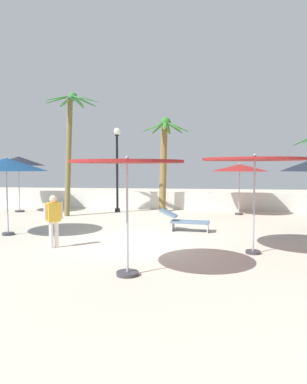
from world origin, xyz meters
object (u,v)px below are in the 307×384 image
patio_umbrella_1 (6,165)px  patio_umbrella_3 (240,168)px  palm_tree_3 (70,137)px  lamp_post_0 (117,160)px  palm_tree_1 (164,153)px  lounge_chair_0 (184,220)px  patio_umbrella_5 (18,161)px  patio_umbrella_0 (127,168)px  patio_umbrella_2 (255,162)px  guest_0 (53,216)px

patio_umbrella_1 → patio_umbrella_3: size_ratio=0.99×
patio_umbrella_3 → palm_tree_3: palm_tree_3 is taller
lamp_post_0 → patio_umbrella_1: bearing=-109.8°
palm_tree_1 → palm_tree_3: bearing=-150.3°
palm_tree_3 → lounge_chair_0: bearing=-30.0°
patio_umbrella_1 → patio_umbrella_5: (-2.87, 5.99, 0.24)m
patio_umbrella_0 → lounge_chair_0: 5.84m
patio_umbrella_2 → palm_tree_3: size_ratio=0.48×
patio_umbrella_1 → lamp_post_0: 6.95m
patio_umbrella_1 → patio_umbrella_3: bearing=36.4°
patio_umbrella_1 → lounge_chair_0: bearing=14.1°
patio_umbrella_0 → lounge_chair_0: (1.01, 5.41, -1.94)m
lamp_post_0 → lounge_chair_0: (3.75, -5.00, -2.37)m
lounge_chair_0 → patio_umbrella_2: bearing=-56.8°
patio_umbrella_2 → palm_tree_1: size_ratio=0.56×
palm_tree_1 → guest_0: 9.43m
patio_umbrella_1 → palm_tree_1: palm_tree_1 is taller
palm_tree_1 → lamp_post_0: 2.53m
patio_umbrella_0 → guest_0: bearing=140.0°
palm_tree_3 → lounge_chair_0: (5.63, -3.25, -3.41)m
patio_umbrella_0 → patio_umbrella_1: patio_umbrella_1 is taller
patio_umbrella_3 → palm_tree_3: (-8.17, -1.59, 1.47)m
patio_umbrella_5 → lounge_chair_0: bearing=-26.4°
patio_umbrella_5 → lounge_chair_0: patio_umbrella_5 is taller
patio_umbrella_3 → guest_0: patio_umbrella_3 is taller
patio_umbrella_0 → patio_umbrella_5: (-7.96, 9.87, 0.35)m
palm_tree_1 → patio_umbrella_5: bearing=-170.7°
patio_umbrella_1 → lamp_post_0: bearing=70.2°
lamp_post_0 → lounge_chair_0: bearing=-53.2°
patio_umbrella_5 → lamp_post_0: size_ratio=0.68×
patio_umbrella_5 → guest_0: size_ratio=1.92×
patio_umbrella_3 → patio_umbrella_5: size_ratio=0.94×
patio_umbrella_1 → guest_0: 3.28m
patio_umbrella_3 → lounge_chair_0: size_ratio=1.50×
patio_umbrella_2 → lamp_post_0: lamp_post_0 is taller
patio_umbrella_1 → patio_umbrella_3: (8.63, 6.37, -0.11)m
palm_tree_3 → guest_0: bearing=-73.2°
patio_umbrella_0 → patio_umbrella_1: size_ratio=0.93×
patio_umbrella_3 → palm_tree_3: size_ratio=0.48×
patio_umbrella_5 → patio_umbrella_3: bearing=1.9°
patio_umbrella_3 → patio_umbrella_1: bearing=-143.6°
patio_umbrella_0 → lamp_post_0: lamp_post_0 is taller
patio_umbrella_2 → patio_umbrella_3: size_ratio=1.00×
patio_umbrella_2 → guest_0: size_ratio=1.82×
patio_umbrella_5 → palm_tree_3: (3.34, -1.20, 1.12)m
patio_umbrella_1 → lounge_chair_0: 6.62m
palm_tree_1 → palm_tree_3: (-4.29, -2.45, 0.67)m
palm_tree_1 → palm_tree_3: size_ratio=0.85×
patio_umbrella_5 → palm_tree_3: size_ratio=0.50×
patio_umbrella_5 → lounge_chair_0: 10.28m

